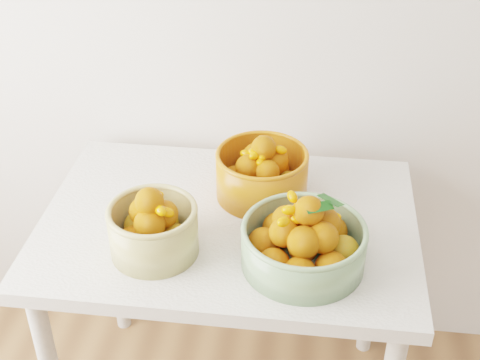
# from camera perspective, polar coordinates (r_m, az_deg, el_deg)

# --- Properties ---
(table) EXTENTS (1.00, 0.70, 0.75)m
(table) POSITION_cam_1_polar(r_m,az_deg,el_deg) (1.85, -0.97, -5.72)
(table) COLOR silver
(table) RESTS_ON ground
(bowl_cream) EXTENTS (0.22, 0.22, 0.19)m
(bowl_cream) POSITION_cam_1_polar(r_m,az_deg,el_deg) (1.65, -7.44, -4.06)
(bowl_cream) COLOR tan
(bowl_cream) RESTS_ON table
(bowl_green) EXTENTS (0.32, 0.32, 0.19)m
(bowl_green) POSITION_cam_1_polar(r_m,az_deg,el_deg) (1.61, 5.47, -5.29)
(bowl_green) COLOR gray
(bowl_green) RESTS_ON table
(bowl_orange) EXTENTS (0.29, 0.29, 0.18)m
(bowl_orange) POSITION_cam_1_polar(r_m,az_deg,el_deg) (1.84, 1.85, 0.62)
(bowl_orange) COLOR #C65D14
(bowl_orange) RESTS_ON table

